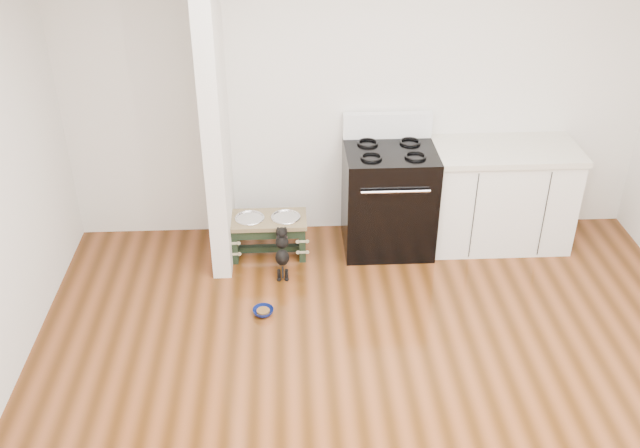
# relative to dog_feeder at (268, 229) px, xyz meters

# --- Properties ---
(ground) EXTENTS (5.00, 5.00, 0.00)m
(ground) POSITION_rel_dog_feeder_xyz_m (0.79, -2.05, -0.26)
(ground) COLOR #42230B
(ground) RESTS_ON ground
(room_shell) EXTENTS (5.00, 5.00, 5.00)m
(room_shell) POSITION_rel_dog_feeder_xyz_m (0.79, -2.05, 1.36)
(room_shell) COLOR silver
(room_shell) RESTS_ON ground
(partition_wall) EXTENTS (0.15, 0.80, 2.70)m
(partition_wall) POSITION_rel_dog_feeder_xyz_m (-0.38, 0.05, 1.09)
(partition_wall) COLOR silver
(partition_wall) RESTS_ON ground
(oven_range) EXTENTS (0.76, 0.69, 1.14)m
(oven_range) POSITION_rel_dog_feeder_xyz_m (1.04, 0.11, 0.22)
(oven_range) COLOR black
(oven_range) RESTS_ON ground
(cabinet_run) EXTENTS (1.24, 0.64, 0.91)m
(cabinet_run) POSITION_rel_dog_feeder_xyz_m (2.02, 0.13, 0.20)
(cabinet_run) COLOR white
(cabinet_run) RESTS_ON ground
(dog_feeder) EXTENTS (0.66, 0.35, 0.38)m
(dog_feeder) POSITION_rel_dog_feeder_xyz_m (0.00, 0.00, 0.00)
(dog_feeder) COLOR black
(dog_feeder) RESTS_ON ground
(puppy) EXTENTS (0.12, 0.34, 0.40)m
(puppy) POSITION_rel_dog_feeder_xyz_m (0.12, -0.30, -0.04)
(puppy) COLOR black
(puppy) RESTS_ON ground
(floor_bowl) EXTENTS (0.21, 0.21, 0.05)m
(floor_bowl) POSITION_rel_dog_feeder_xyz_m (-0.04, -0.85, -0.23)
(floor_bowl) COLOR #0C1755
(floor_bowl) RESTS_ON ground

